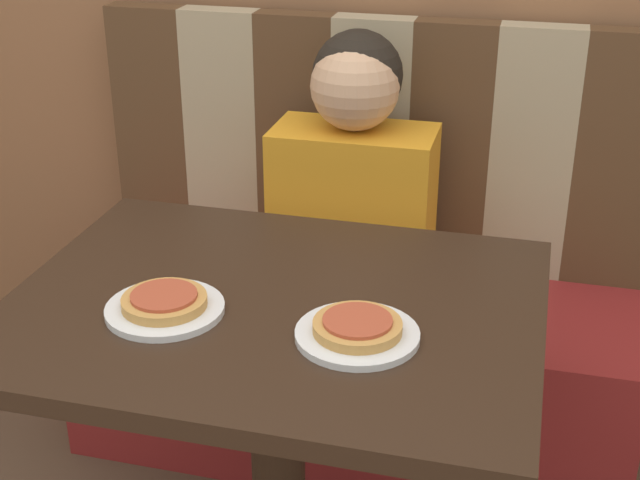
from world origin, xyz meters
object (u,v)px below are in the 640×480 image
plate_left (165,309)px  pizza_right (357,326)px  plate_right (357,335)px  pizza_left (164,300)px  person (354,168)px

plate_left → pizza_right: 0.33m
plate_right → pizza_left: pizza_left is taller
person → plate_left: (-0.16, -0.71, -0.01)m
pizza_left → plate_right: bearing=0.0°
person → pizza_left: bearing=-102.9°
plate_left → pizza_right: (0.32, -0.00, 0.02)m
plate_left → pizza_left: 0.02m
pizza_right → person: bearing=102.9°
person → plate_right: bearing=-77.1°
plate_right → pizza_left: size_ratio=1.40×
plate_left → pizza_left: (-0.00, -0.00, 0.02)m
pizza_left → pizza_right: (0.32, 0.00, 0.00)m
plate_right → plate_left: bearing=180.0°
plate_right → pizza_left: bearing=-180.0°
plate_left → plate_right: 0.32m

